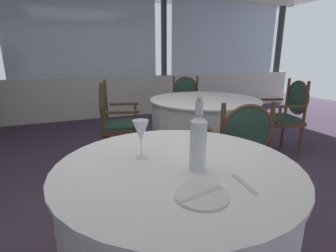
{
  "coord_description": "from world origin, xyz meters",
  "views": [
    {
      "loc": [
        -0.5,
        -1.91,
        1.28
      ],
      "look_at": [
        0.02,
        -0.62,
        0.9
      ],
      "focal_mm": 27.34,
      "sensor_mm": 36.0,
      "label": 1
    }
  ],
  "objects_px": {
    "water_bottle": "(198,140)",
    "dining_chair_0_1": "(187,101)",
    "wine_glass": "(141,132)",
    "side_plate": "(202,195)",
    "dining_chair_0_3": "(239,145)",
    "dining_chair_0_2": "(114,117)",
    "dining_chair_0_0": "(287,111)",
    "water_tumbler": "(198,147)"
  },
  "relations": [
    {
      "from": "dining_chair_0_0",
      "to": "dining_chair_0_2",
      "type": "distance_m",
      "value": 2.22
    },
    {
      "from": "wine_glass",
      "to": "water_bottle",
      "type": "bearing_deg",
      "value": -47.84
    },
    {
      "from": "dining_chair_0_1",
      "to": "dining_chair_0_0",
      "type": "bearing_deg",
      "value": 45.06
    },
    {
      "from": "water_tumbler",
      "to": "dining_chair_0_2",
      "type": "relative_size",
      "value": 0.08
    },
    {
      "from": "dining_chair_0_1",
      "to": "dining_chair_0_2",
      "type": "height_order",
      "value": "dining_chair_0_2"
    },
    {
      "from": "side_plate",
      "to": "dining_chair_0_1",
      "type": "height_order",
      "value": "dining_chair_0_1"
    },
    {
      "from": "water_bottle",
      "to": "dining_chair_0_3",
      "type": "xyz_separation_m",
      "value": [
        0.78,
        0.67,
        -0.35
      ]
    },
    {
      "from": "dining_chair_0_1",
      "to": "dining_chair_0_2",
      "type": "relative_size",
      "value": 0.96
    },
    {
      "from": "water_bottle",
      "to": "dining_chair_0_0",
      "type": "distance_m",
      "value": 2.6
    },
    {
      "from": "side_plate",
      "to": "dining_chair_0_1",
      "type": "xyz_separation_m",
      "value": [
        1.45,
        3.04,
        -0.21
      ]
    },
    {
      "from": "side_plate",
      "to": "water_bottle",
      "type": "bearing_deg",
      "value": 64.97
    },
    {
      "from": "dining_chair_0_2",
      "to": "dining_chair_0_3",
      "type": "height_order",
      "value": "dining_chair_0_2"
    },
    {
      "from": "wine_glass",
      "to": "water_tumbler",
      "type": "height_order",
      "value": "wine_glass"
    },
    {
      "from": "dining_chair_0_2",
      "to": "water_bottle",
      "type": "bearing_deg",
      "value": -74.74
    },
    {
      "from": "water_bottle",
      "to": "wine_glass",
      "type": "xyz_separation_m",
      "value": [
        -0.21,
        0.23,
        0.0
      ]
    },
    {
      "from": "dining_chair_0_1",
      "to": "dining_chair_0_3",
      "type": "bearing_deg",
      "value": 0.0
    },
    {
      "from": "dining_chair_0_1",
      "to": "dining_chair_0_2",
      "type": "distance_m",
      "value": 1.57
    },
    {
      "from": "side_plate",
      "to": "dining_chair_0_3",
      "type": "distance_m",
      "value": 1.28
    },
    {
      "from": "wine_glass",
      "to": "dining_chair_0_1",
      "type": "distance_m",
      "value": 3.03
    },
    {
      "from": "side_plate",
      "to": "dining_chair_0_1",
      "type": "bearing_deg",
      "value": 64.55
    },
    {
      "from": "water_bottle",
      "to": "dining_chair_0_1",
      "type": "distance_m",
      "value": 3.14
    },
    {
      "from": "wine_glass",
      "to": "dining_chair_0_3",
      "type": "height_order",
      "value": "wine_glass"
    },
    {
      "from": "side_plate",
      "to": "dining_chair_0_1",
      "type": "distance_m",
      "value": 3.37
    },
    {
      "from": "side_plate",
      "to": "dining_chair_0_0",
      "type": "bearing_deg",
      "value": 36.99
    },
    {
      "from": "wine_glass",
      "to": "water_tumbler",
      "type": "relative_size",
      "value": 2.46
    },
    {
      "from": "wine_glass",
      "to": "dining_chair_0_2",
      "type": "height_order",
      "value": "dining_chair_0_2"
    },
    {
      "from": "wine_glass",
      "to": "dining_chair_0_0",
      "type": "bearing_deg",
      "value": 27.75
    },
    {
      "from": "water_bottle",
      "to": "dining_chair_0_2",
      "type": "distance_m",
      "value": 2.05
    },
    {
      "from": "wine_glass",
      "to": "dining_chair_0_0",
      "type": "distance_m",
      "value": 2.66
    },
    {
      "from": "side_plate",
      "to": "dining_chair_0_0",
      "type": "xyz_separation_m",
      "value": [
        2.24,
        1.69,
        -0.19
      ]
    },
    {
      "from": "dining_chair_0_0",
      "to": "dining_chair_0_2",
      "type": "relative_size",
      "value": 0.99
    },
    {
      "from": "dining_chair_0_2",
      "to": "dining_chair_0_3",
      "type": "bearing_deg",
      "value": -44.78
    },
    {
      "from": "wine_glass",
      "to": "dining_chair_0_1",
      "type": "height_order",
      "value": "wine_glass"
    },
    {
      "from": "dining_chair_0_3",
      "to": "dining_chair_0_1",
      "type": "bearing_deg",
      "value": 0.0
    },
    {
      "from": "dining_chair_0_3",
      "to": "side_plate",
      "type": "bearing_deg",
      "value": 150.27
    },
    {
      "from": "water_tumbler",
      "to": "dining_chair_0_0",
      "type": "bearing_deg",
      "value": 32.5
    },
    {
      "from": "dining_chair_0_1",
      "to": "side_plate",
      "type": "bearing_deg",
      "value": -10.7
    },
    {
      "from": "side_plate",
      "to": "dining_chair_0_2",
      "type": "bearing_deg",
      "value": 87.77
    },
    {
      "from": "water_tumbler",
      "to": "water_bottle",
      "type": "bearing_deg",
      "value": -119.97
    },
    {
      "from": "side_plate",
      "to": "dining_chair_0_3",
      "type": "xyz_separation_m",
      "value": [
        0.88,
        0.9,
        -0.22
      ]
    },
    {
      "from": "water_tumbler",
      "to": "side_plate",
      "type": "bearing_deg",
      "value": -117.13
    },
    {
      "from": "water_tumbler",
      "to": "dining_chair_0_3",
      "type": "relative_size",
      "value": 0.09
    }
  ]
}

